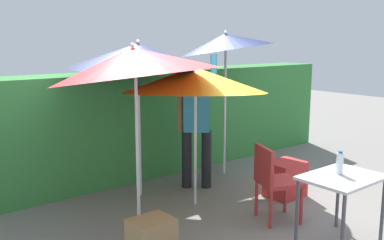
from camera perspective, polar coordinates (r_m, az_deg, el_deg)
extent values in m
plane|color=gray|center=(5.44, 2.01, -11.92)|extent=(24.00, 24.00, 0.00)
cube|color=#38843D|center=(6.65, -8.20, -0.65)|extent=(8.00, 0.70, 1.61)
cylinder|color=silver|center=(5.45, 0.43, -3.89)|extent=(0.04, 0.04, 1.44)
cone|color=yellow|center=(5.30, 0.31, 5.31)|extent=(1.80, 1.80, 0.50)
sphere|color=silver|center=(5.29, 0.19, 7.21)|extent=(0.05, 0.05, 0.05)
cylinder|color=silver|center=(4.70, -7.17, -4.74)|extent=(0.04, 0.04, 1.69)
cone|color=red|center=(4.53, -7.63, 7.52)|extent=(1.80, 1.80, 0.63)
sphere|color=silver|center=(4.50, -7.85, 9.71)|extent=(0.05, 0.05, 0.05)
cylinder|color=silver|center=(5.77, -6.94, -1.71)|extent=(0.04, 0.04, 1.73)
cone|color=#19234C|center=(5.65, -7.14, 8.44)|extent=(1.77, 1.78, 0.36)
sphere|color=silver|center=(5.65, -7.15, 10.22)|extent=(0.05, 0.05, 0.05)
cylinder|color=silver|center=(6.68, 4.34, 0.86)|extent=(0.04, 0.04, 1.92)
cone|color=#19234C|center=(6.57, 4.44, 10.19)|extent=(1.45, 1.44, 0.55)
sphere|color=silver|center=(6.55, 4.44, 11.44)|extent=(0.05, 0.05, 0.05)
cylinder|color=black|center=(6.16, 1.91, -5.20)|extent=(0.14, 0.14, 0.82)
cylinder|color=black|center=(6.17, -0.70, -5.18)|extent=(0.14, 0.14, 0.82)
cube|color=#338EC6|center=(6.01, 0.62, 1.16)|extent=(0.42, 0.40, 0.56)
sphere|color=#8C6647|center=(5.96, 0.62, 4.86)|extent=(0.22, 0.22, 0.22)
cylinder|color=#338EC6|center=(5.95, 2.85, 5.90)|extent=(0.13, 0.13, 0.56)
cylinder|color=#8C6647|center=(6.02, -1.57, 0.98)|extent=(0.13, 0.13, 0.52)
cylinder|color=#B72D2D|center=(5.16, 14.17, -10.93)|extent=(0.04, 0.04, 0.44)
cylinder|color=#B72D2D|center=(5.46, 12.16, -9.60)|extent=(0.04, 0.04, 0.44)
cylinder|color=#B72D2D|center=(4.98, 10.30, -11.53)|extent=(0.04, 0.04, 0.44)
cylinder|color=#B72D2D|center=(5.30, 8.48, -10.10)|extent=(0.04, 0.04, 0.44)
cube|color=#B72D2D|center=(5.14, 11.38, -7.97)|extent=(0.58, 0.58, 0.05)
cube|color=#B72D2D|center=(4.99, 9.42, -5.77)|extent=(0.21, 0.42, 0.40)
cube|color=red|center=(5.99, 12.15, -7.59)|extent=(0.48, 0.39, 0.48)
cube|color=#9E7A4C|center=(4.32, -5.34, -15.29)|extent=(0.41, 0.33, 0.40)
cylinder|color=#4C4C51|center=(5.17, 18.62, -9.57)|extent=(0.04, 0.04, 0.70)
cylinder|color=#4C4C51|center=(4.61, 13.63, -11.77)|extent=(0.04, 0.04, 0.70)
cylinder|color=#4C4C51|center=(4.93, 23.78, -10.91)|extent=(0.04, 0.04, 0.70)
cylinder|color=#4C4C51|center=(4.34, 19.20, -13.51)|extent=(0.04, 0.04, 0.70)
cube|color=silver|center=(4.63, 19.15, -7.14)|extent=(0.80, 0.60, 0.03)
cylinder|color=silver|center=(4.65, 18.85, -5.44)|extent=(0.07, 0.07, 0.22)
cylinder|color=#2D60B7|center=(4.62, 18.94, -4.01)|extent=(0.04, 0.04, 0.02)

